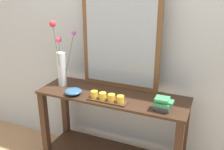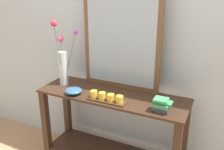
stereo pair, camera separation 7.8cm
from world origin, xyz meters
name	(u,v)px [view 1 (the left image)]	position (x,y,z in m)	size (l,w,h in m)	color
wall_back	(127,21)	(0.00, 0.32, 1.35)	(6.40, 0.08, 2.70)	#B2BCC1
console_table	(112,127)	(0.00, 0.00, 0.48)	(1.26, 0.41, 0.79)	#382316
mirror_leaning	(120,39)	(0.00, 0.17, 1.22)	(0.69, 0.03, 0.85)	brown
tall_vase_left	(61,63)	(-0.49, 0.01, 1.00)	(0.18, 0.23, 0.59)	silver
candle_tray	(107,98)	(0.02, -0.13, 0.82)	(0.32, 0.09, 0.07)	#472D1C
decorative_bowl	(73,91)	(-0.29, -0.13, 0.82)	(0.14, 0.14, 0.05)	#2D5B84
book_stack	(163,104)	(0.44, -0.11, 0.84)	(0.14, 0.10, 0.10)	#424247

